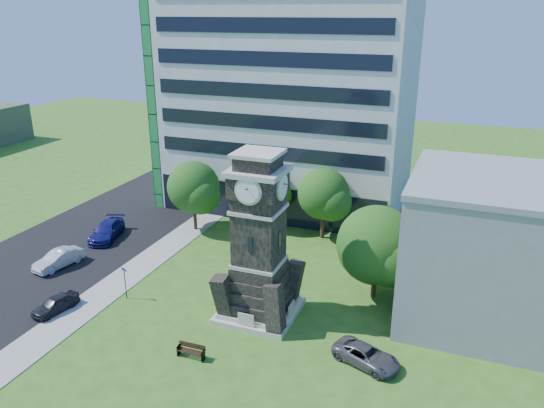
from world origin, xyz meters
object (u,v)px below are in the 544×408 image
at_px(car_street_south, 55,304).
at_px(car_east_lot, 366,356).
at_px(car_street_mid, 59,259).
at_px(street_sign, 125,279).
at_px(clock_tower, 259,248).
at_px(car_street_north, 107,231).
at_px(park_bench, 191,350).

relative_size(car_street_south, car_east_lot, 0.83).
relative_size(car_street_mid, street_sign, 1.69).
bearing_deg(street_sign, car_street_south, -116.69).
distance_m(clock_tower, car_street_mid, 19.58).
xyz_separation_m(clock_tower, car_east_lot, (8.51, -3.05, -4.68)).
relative_size(clock_tower, car_street_south, 3.41).
height_order(car_street_mid, car_east_lot, car_street_mid).
relative_size(car_street_north, park_bench, 2.87).
height_order(clock_tower, car_street_north, clock_tower).
height_order(clock_tower, street_sign, clock_tower).
xyz_separation_m(car_street_mid, street_sign, (8.64, -2.36, 0.91)).
distance_m(car_street_south, car_east_lot, 22.72).
bearing_deg(car_street_south, car_street_north, 122.92).
bearing_deg(clock_tower, street_sign, -170.57).
relative_size(park_bench, street_sign, 0.71).
bearing_deg(clock_tower, car_east_lot, -19.71).
bearing_deg(car_street_north, car_street_south, -84.26).
xyz_separation_m(car_street_mid, car_street_north, (-0.02, 6.59, 0.05)).
height_order(clock_tower, park_bench, clock_tower).
xyz_separation_m(car_east_lot, street_sign, (-18.90, 1.32, 1.04)).
bearing_deg(car_east_lot, street_sign, 106.25).
xyz_separation_m(clock_tower, car_street_mid, (-19.03, 0.63, -4.55)).
distance_m(car_east_lot, street_sign, 18.97).
distance_m(clock_tower, car_east_lot, 10.18).
xyz_separation_m(car_street_south, car_east_lot, (22.62, 2.15, -0.01)).
bearing_deg(car_street_north, car_east_lot, -36.38).
height_order(car_street_mid, street_sign, street_sign).
height_order(car_east_lot, street_sign, street_sign).
relative_size(car_east_lot, park_bench, 2.32).
bearing_deg(car_street_south, car_east_lot, 16.66).
bearing_deg(car_street_south, clock_tower, 31.45).
height_order(clock_tower, car_street_south, clock_tower).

